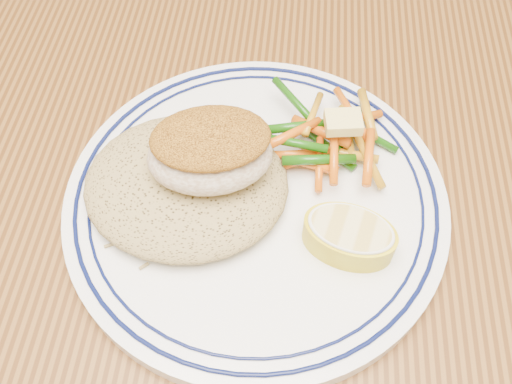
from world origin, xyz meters
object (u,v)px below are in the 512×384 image
object	(u,v)px
dining_table	(220,219)
plate	(256,200)
rice_pilaf	(186,181)
fish_fillet	(210,151)
lemon_wedge	(349,235)
vegetable_pile	(329,138)

from	to	relation	value
dining_table	plate	distance (m)	0.12
plate	rice_pilaf	world-z (taller)	rice_pilaf
fish_fillet	lemon_wedge	world-z (taller)	fish_fillet
plate	lemon_wedge	distance (m)	0.08
dining_table	vegetable_pile	size ratio (longest dim) A/B	13.68
rice_pilaf	dining_table	bearing A→B (deg)	74.78
rice_pilaf	lemon_wedge	bearing A→B (deg)	-16.29
rice_pilaf	fish_fillet	bearing A→B (deg)	17.99
dining_table	rice_pilaf	bearing A→B (deg)	-105.22
plate	vegetable_pile	world-z (taller)	vegetable_pile
plate	lemon_wedge	xyz separation A→B (m)	(0.07, -0.04, 0.02)
dining_table	lemon_wedge	bearing A→B (deg)	-37.82
plate	vegetable_pile	bearing A→B (deg)	43.22
rice_pilaf	vegetable_pile	size ratio (longest dim) A/B	1.35
fish_fillet	vegetable_pile	world-z (taller)	fish_fillet
lemon_wedge	vegetable_pile	bearing A→B (deg)	100.04
fish_fillet	vegetable_pile	size ratio (longest dim) A/B	0.88
fish_fillet	lemon_wedge	distance (m)	0.11
plate	vegetable_pile	distance (m)	0.07
plate	fish_fillet	world-z (taller)	fish_fillet
plate	fish_fillet	bearing A→B (deg)	171.61
vegetable_pile	lemon_wedge	distance (m)	0.08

